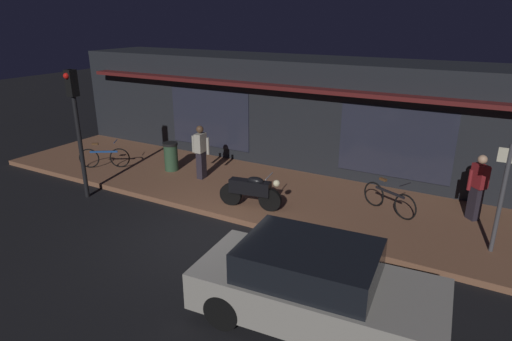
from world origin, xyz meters
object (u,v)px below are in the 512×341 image
traffic_light_pole (76,112)px  parked_car_near (314,286)px  bicycle_parked (104,157)px  bicycle_extra (389,199)px  motorcycle (251,190)px  person_bystander (478,186)px  sign_post (503,192)px  person_photographer (201,151)px  trash_bin (171,156)px

traffic_light_pole → parked_car_near: bearing=-13.5°
bicycle_parked → bicycle_extra: same height
motorcycle → bicycle_parked: 5.86m
bicycle_parked → parked_car_near: 9.62m
motorcycle → person_bystander: bearing=22.4°
parked_car_near → traffic_light_pole: bearing=166.5°
motorcycle → sign_post: bearing=6.1°
person_photographer → person_bystander: same height
bicycle_parked → bicycle_extra: size_ratio=0.95×
person_photographer → sign_post: sign_post is taller
bicycle_extra → traffic_light_pole: size_ratio=0.42×
motorcycle → traffic_light_pole: size_ratio=0.47×
person_photographer → traffic_light_pole: traffic_light_pole is taller
motorcycle → bicycle_parked: (-5.85, 0.40, -0.14)m
trash_bin → parked_car_near: 8.18m
bicycle_parked → traffic_light_pole: size_ratio=0.40×
bicycle_parked → parked_car_near: (8.91, -3.63, 0.20)m
bicycle_extra → person_bystander: (1.93, 0.62, 0.52)m
motorcycle → person_photographer: bearing=154.4°
traffic_light_pole → parked_car_near: size_ratio=0.85×
person_bystander → traffic_light_pole: traffic_light_pole is taller
sign_post → traffic_light_pole: traffic_light_pole is taller
person_bystander → parked_car_near: size_ratio=0.40×
person_photographer → trash_bin: person_photographer is taller
motorcycle → bicycle_extra: motorcycle is taller
person_bystander → sign_post: (0.48, -1.51, 0.48)m
bicycle_parked → person_photographer: size_ratio=0.85×
person_bystander → trash_bin: size_ratio=1.80×
motorcycle → person_photographer: 2.75m
person_bystander → trash_bin: person_bystander is taller
bicycle_parked → sign_post: sign_post is taller
bicycle_extra → sign_post: size_ratio=0.63×
sign_post → motorcycle: bearing=-173.9°
sign_post → traffic_light_pole: size_ratio=0.67×
person_bystander → parked_car_near: 5.74m
motorcycle → bicycle_extra: size_ratio=1.13×
parked_car_near → sign_post: bearing=56.3°
bicycle_parked → traffic_light_pole: 2.90m
trash_bin → traffic_light_pole: (-0.92, -2.66, 1.86)m
motorcycle → person_bystander: 5.56m
trash_bin → motorcycle: bearing=-19.0°
person_bystander → parked_car_near: bearing=-111.2°
motorcycle → traffic_light_pole: bearing=-163.7°
bicycle_extra → trash_bin: size_ratio=1.62×
bicycle_parked → trash_bin: size_ratio=1.53×
motorcycle → person_photographer: (-2.45, 1.17, 0.38)m
person_bystander → sign_post: sign_post is taller
trash_bin → bicycle_parked: bearing=-156.9°
motorcycle → parked_car_near: 4.45m
bicycle_extra → person_photographer: person_photographer is taller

